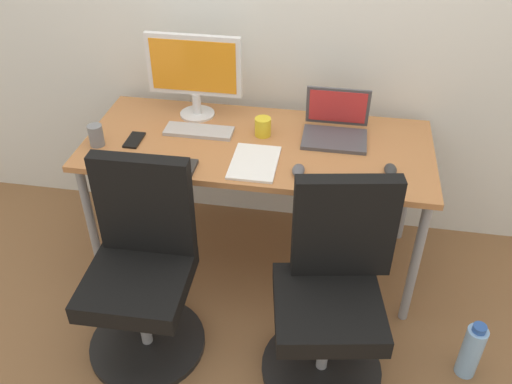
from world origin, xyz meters
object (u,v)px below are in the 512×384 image
object	(u,v)px
office_chair_left	(142,272)
open_laptop	(336,126)
desktop_monitor	(194,70)
coffee_mug	(263,127)
office_chair_right	(332,295)
water_bottle_on_floor	(471,351)

from	to	relation	value
office_chair_left	open_laptop	bearing A→B (deg)	44.39
desktop_monitor	coffee_mug	size ratio (longest dim) A/B	5.22
office_chair_left	coffee_mug	size ratio (longest dim) A/B	10.22
coffee_mug	office_chair_right	bearing A→B (deg)	-59.88
open_laptop	office_chair_right	bearing A→B (deg)	-85.73
office_chair_left	office_chair_right	distance (m)	0.83
office_chair_left	coffee_mug	bearing A→B (deg)	59.05
office_chair_right	open_laptop	size ratio (longest dim) A/B	3.03
office_chair_left	desktop_monitor	xyz separation A→B (m)	(0.05, 0.85, 0.58)
open_laptop	desktop_monitor	bearing A→B (deg)	172.78
office_chair_right	water_bottle_on_floor	world-z (taller)	office_chair_right
office_chair_left	open_laptop	xyz separation A→B (m)	(0.77, 0.76, 0.38)
office_chair_left	desktop_monitor	distance (m)	1.03
water_bottle_on_floor	desktop_monitor	distance (m)	1.84
desktop_monitor	water_bottle_on_floor	bearing A→B (deg)	-29.87
office_chair_left	office_chair_right	bearing A→B (deg)	-0.07
coffee_mug	desktop_monitor	bearing A→B (deg)	158.62
office_chair_right	desktop_monitor	xyz separation A→B (m)	(-0.78, 0.85, 0.58)
open_laptop	coffee_mug	bearing A→B (deg)	-171.26
office_chair_left	open_laptop	size ratio (longest dim) A/B	3.03
office_chair_left	coffee_mug	world-z (taller)	office_chair_left
office_chair_right	desktop_monitor	world-z (taller)	desktop_monitor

